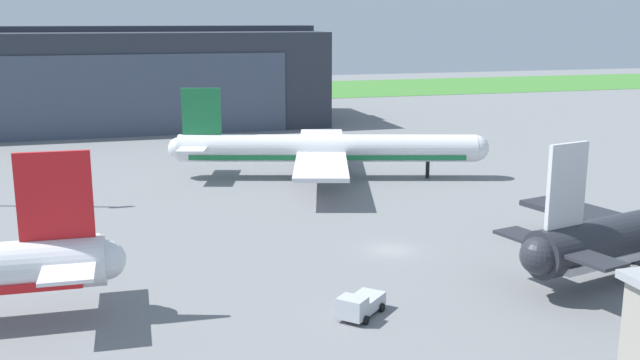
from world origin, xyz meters
The scene contains 5 objects.
ground_plane centered at (0.00, 0.00, 0.00)m, with size 440.00×440.00×0.00m, color slate.
grass_field_strip centered at (0.00, 163.85, 0.04)m, with size 440.00×56.00×0.08m, color #448435.
maintenance_hangar centered at (-23.29, 98.91, 10.09)m, with size 83.78×36.85×21.11m.
airliner_far_right centered at (3.57, 34.13, 4.25)m, with size 44.60×39.23×13.06m.
stair_truck centered at (-8.34, -14.80, 0.96)m, with size 4.85×4.79×1.97m.
Camera 1 is at (-26.09, -65.05, 22.79)m, focal length 40.89 mm.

